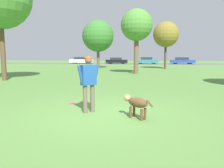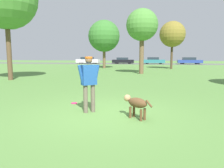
% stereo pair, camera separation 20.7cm
% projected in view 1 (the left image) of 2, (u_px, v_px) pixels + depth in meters
% --- Properties ---
extents(ground_plane, '(120.00, 120.00, 0.00)m').
position_uv_depth(ground_plane, '(102.00, 114.00, 6.38)').
color(ground_plane, '#56843D').
extents(far_road_strip, '(120.00, 6.00, 0.01)m').
position_uv_depth(far_road_strip, '(134.00, 64.00, 42.52)').
color(far_road_strip, '#5B5B59').
rests_on(far_road_strip, ground_plane).
extents(person, '(0.60, 0.51, 1.66)m').
position_uv_depth(person, '(88.00, 80.00, 6.40)').
color(person, '#665B4C').
rests_on(person, ground_plane).
extents(dog, '(0.82, 0.70, 0.61)m').
position_uv_depth(dog, '(136.00, 103.00, 5.86)').
color(dog, brown).
rests_on(dog, ground_plane).
extents(frisbee, '(0.23, 0.23, 0.02)m').
position_uv_depth(frisbee, '(72.00, 103.00, 7.69)').
color(frisbee, '#E52366').
rests_on(frisbee, ground_plane).
extents(tree_far_right, '(3.09, 3.09, 5.73)m').
position_uv_depth(tree_far_right, '(166.00, 34.00, 26.43)').
color(tree_far_right, '#4C3826').
rests_on(tree_far_right, ground_plane).
extents(tree_mid_center, '(2.83, 2.83, 5.77)m').
position_uv_depth(tree_mid_center, '(137.00, 26.00, 19.41)').
color(tree_mid_center, brown).
rests_on(tree_mid_center, ground_plane).
extents(tree_far_left, '(4.03, 4.03, 6.13)m').
position_uv_depth(tree_far_left, '(98.00, 36.00, 27.88)').
color(tree_far_left, brown).
rests_on(tree_far_left, ground_plane).
extents(parked_car_white, '(4.58, 1.87, 1.29)m').
position_uv_depth(parked_car_white, '(81.00, 60.00, 43.70)').
color(parked_car_white, white).
rests_on(parked_car_white, ground_plane).
extents(parked_car_black, '(4.16, 1.81, 1.22)m').
position_uv_depth(parked_car_black, '(117.00, 61.00, 42.52)').
color(parked_car_black, black).
rests_on(parked_car_black, ground_plane).
extents(parked_car_teal, '(4.13, 1.70, 1.28)m').
position_uv_depth(parked_car_teal, '(147.00, 61.00, 41.78)').
color(parked_car_teal, teal).
rests_on(parked_car_teal, ground_plane).
extents(parked_car_blue, '(4.41, 1.78, 1.27)m').
position_uv_depth(parked_car_blue, '(182.00, 61.00, 41.17)').
color(parked_car_blue, '#284293').
rests_on(parked_car_blue, ground_plane).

